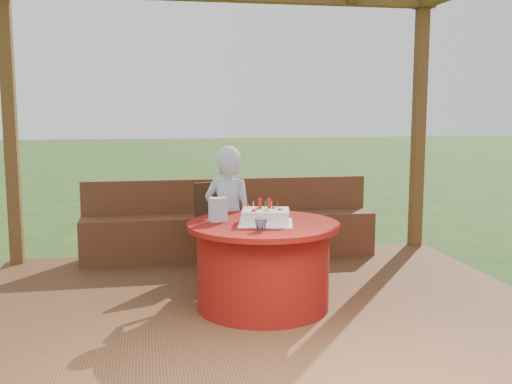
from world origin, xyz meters
The scene contains 10 objects.
ground centered at (0.00, 0.00, 0.00)m, with size 60.00×60.00×0.00m, color #264918.
deck centered at (0.00, 0.00, 0.06)m, with size 4.50×4.00×0.12m, color brown.
pergola centered at (0.00, 0.00, 2.41)m, with size 4.50×4.00×2.72m.
bench centered at (0.00, 1.72, 0.38)m, with size 3.00×0.42×0.80m.
table centered at (0.02, 0.08, 0.46)m, with size 1.16×1.16×0.67m.
chair centered at (-0.18, 1.21, 0.57)m, with size 0.50×0.50×0.84m.
elderly_woman centered at (-0.15, 0.75, 0.74)m, with size 0.50×0.43×1.21m.
birthday_cake centered at (0.04, 0.05, 0.84)m, with size 0.48×0.48×0.18m.
gift_bag centered at (-0.31, 0.19, 0.88)m, with size 0.13×0.08×0.18m, color #EA97D5.
drinking_glass centered at (-0.05, -0.22, 0.83)m, with size 0.09×0.09×0.08m, color silver.
Camera 1 is at (-0.85, -4.31, 1.64)m, focal length 42.00 mm.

